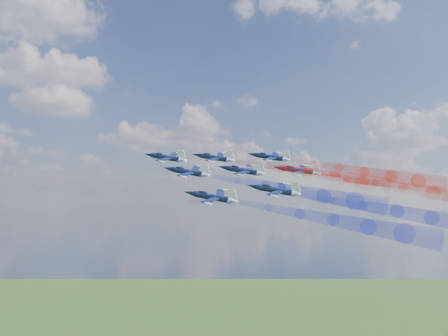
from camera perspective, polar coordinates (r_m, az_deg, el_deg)
jet_lead at (r=145.16m, az=-6.35°, el=1.15°), size 17.60×17.74×9.13m
trail_lead at (r=135.48m, az=4.00°, el=-0.57°), size 32.46×35.13×13.21m
jet_inner_left at (r=130.79m, az=-3.97°, el=-0.44°), size 17.60×17.74×9.13m
trail_inner_left at (r=122.60m, az=7.72°, el=-2.47°), size 32.46×35.13×13.21m
jet_inner_right at (r=148.00m, az=-1.06°, el=1.15°), size 17.60×17.74×9.13m
trail_inner_right at (r=140.71m, az=9.31°, el=-0.53°), size 32.46×35.13×13.21m
jet_outer_left at (r=117.02m, az=-1.27°, el=-3.24°), size 17.60×17.74×9.13m
trail_outer_left at (r=110.65m, az=12.01°, el=-5.64°), size 32.46×35.13×13.21m
jet_center_third at (r=135.71m, az=2.13°, el=-0.29°), size 17.60×17.74×9.13m
trail_center_third at (r=130.25m, az=13.58°, el=-2.18°), size 32.46×35.13×13.21m
jet_outer_right at (r=153.42m, az=5.15°, el=1.21°), size 17.60×17.74×9.13m
trail_outer_right at (r=148.94m, az=15.29°, el=-0.39°), size 32.46×35.13×13.21m
jet_rear_left at (r=122.11m, az=5.76°, el=-2.46°), size 17.60×17.74×9.13m
trail_rear_left at (r=118.84m, az=18.58°, el=-4.59°), size 32.46×35.13×13.21m
jet_rear_right at (r=141.69m, az=8.23°, el=-0.32°), size 17.60×17.74×9.13m
trail_rear_right at (r=138.98m, az=19.25°, el=-2.09°), size 32.46×35.13×13.21m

